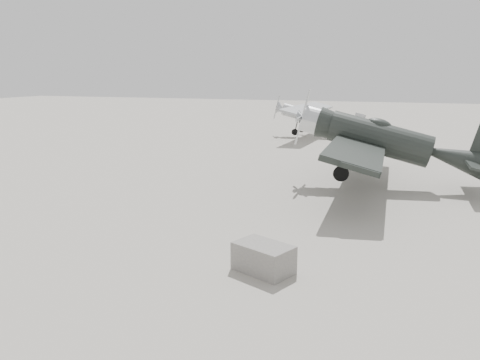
% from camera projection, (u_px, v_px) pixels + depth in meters
% --- Properties ---
extents(ground, '(160.00, 160.00, 0.00)m').
position_uv_depth(ground, '(257.00, 231.00, 16.54)').
color(ground, gray).
rests_on(ground, ground).
extents(lowwing_monoplane, '(9.44, 13.08, 4.25)m').
position_uv_depth(lowwing_monoplane, '(389.00, 142.00, 22.43)').
color(lowwing_monoplane, black).
rests_on(lowwing_monoplane, ground).
extents(highwing_monoplane, '(7.79, 10.97, 3.11)m').
position_uv_depth(highwing_monoplane, '(315.00, 115.00, 40.45)').
color(highwing_monoplane, gray).
rests_on(highwing_monoplane, ground).
extents(equipment_block, '(1.87, 1.57, 0.80)m').
position_uv_depth(equipment_block, '(263.00, 258.00, 13.09)').
color(equipment_block, slate).
rests_on(equipment_block, ground).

